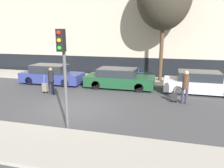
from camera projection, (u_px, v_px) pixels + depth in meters
The scene contains 13 objects.
ground_plane at pixel (73, 108), 11.11m from camera, with size 80.00×80.00×0.00m, color #424244.
sidewalk_near at pixel (28, 142), 7.57m from camera, with size 28.00×2.50×0.12m.
sidewalk_far at pixel (110, 79), 17.68m from camera, with size 28.00×3.00×0.12m.
building_facade at pixel (120, 6), 19.47m from camera, with size 28.00×2.47×12.16m.
parked_car_0 at pixel (52, 75), 16.23m from camera, with size 4.61×1.75×1.43m.
parked_car_1 at pixel (119, 79), 15.05m from camera, with size 4.68×1.91×1.35m.
parked_car_2 at pixel (200, 83), 13.74m from camera, with size 4.57×1.88×1.38m.
pedestrian_left at pixel (51, 79), 13.38m from camera, with size 0.34×0.34×1.68m.
trolley_left at pixel (45, 87), 13.77m from camera, with size 0.34×0.29×1.18m.
pedestrian_right at pixel (185, 85), 11.59m from camera, with size 0.35×0.34×1.82m.
trolley_right at pixel (174, 96), 11.99m from camera, with size 0.34×0.29×1.13m.
traffic_light at pixel (63, 60), 8.05m from camera, with size 0.28×0.47×3.90m.
parked_bicycle at pixel (141, 75), 16.98m from camera, with size 1.77×0.06×0.96m.
Camera 1 is at (4.59, -9.66, 3.81)m, focal length 35.00 mm.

